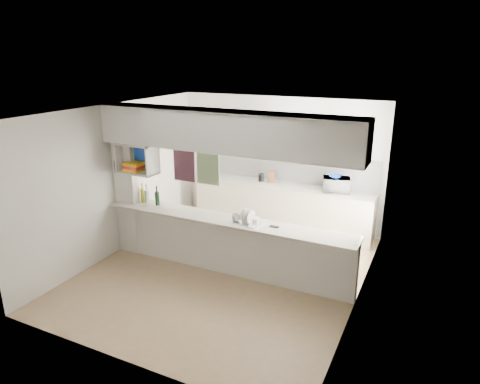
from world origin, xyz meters
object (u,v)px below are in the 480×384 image
Objects in this scene: bowl at (335,176)px; dish_rack at (250,218)px; wine_bottles at (145,196)px; microwave at (336,185)px.

dish_rack is at bearing -110.53° from bowl.
wine_bottles reaches higher than bowl.
wine_bottles is (-2.77, -2.06, -0.17)m from bowl.
bowl is 0.48× the size of dish_rack.
wine_bottles is at bearing 20.79° from microwave.
wine_bottles is (-2.80, -2.10, -0.00)m from microwave.
bowl is at bearing 81.47° from dish_rack.
bowl reaches higher than microwave.
wine_bottles is at bearing -168.94° from dish_rack.
wine_bottles reaches higher than microwave.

